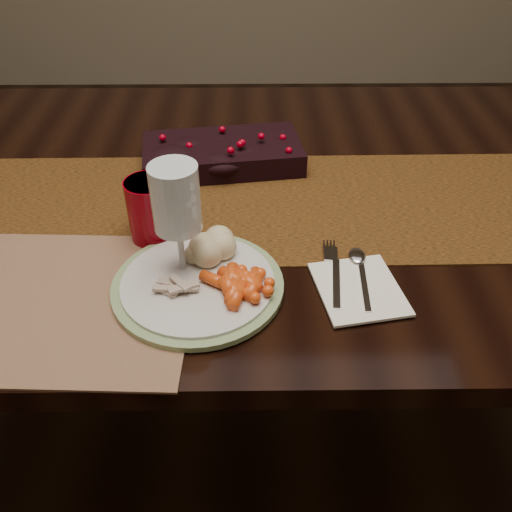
{
  "coord_description": "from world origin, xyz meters",
  "views": [
    {
      "loc": [
        0.02,
        -0.92,
        1.3
      ],
      "look_at": [
        0.03,
        -0.29,
        0.8
      ],
      "focal_mm": 38.0,
      "sensor_mm": 36.0,
      "label": 1
    }
  ],
  "objects_px": {
    "placemat_main": "(45,301)",
    "dinner_plate": "(198,284)",
    "dining_table": "(242,319)",
    "wine_glass": "(179,226)",
    "mashed_potatoes": "(208,241)",
    "napkin": "(359,289)",
    "baby_carrots": "(228,291)",
    "turkey_shreds": "(175,285)",
    "centerpiece": "(222,150)",
    "red_cup": "(151,210)"
  },
  "relations": [
    {
      "from": "dinner_plate",
      "to": "napkin",
      "type": "distance_m",
      "value": 0.24
    },
    {
      "from": "dinner_plate",
      "to": "wine_glass",
      "type": "height_order",
      "value": "wine_glass"
    },
    {
      "from": "mashed_potatoes",
      "to": "dining_table",
      "type": "bearing_deg",
      "value": 79.94
    },
    {
      "from": "dinner_plate",
      "to": "wine_glass",
      "type": "relative_size",
      "value": 1.33
    },
    {
      "from": "centerpiece",
      "to": "napkin",
      "type": "xyz_separation_m",
      "value": [
        0.22,
        -0.39,
        -0.03
      ]
    },
    {
      "from": "dinner_plate",
      "to": "mashed_potatoes",
      "type": "distance_m",
      "value": 0.08
    },
    {
      "from": "wine_glass",
      "to": "centerpiece",
      "type": "bearing_deg",
      "value": 82.28
    },
    {
      "from": "baby_carrots",
      "to": "mashed_potatoes",
      "type": "bearing_deg",
      "value": 108.46
    },
    {
      "from": "dining_table",
      "to": "turkey_shreds",
      "type": "xyz_separation_m",
      "value": [
        -0.09,
        -0.33,
        0.4
      ]
    },
    {
      "from": "red_cup",
      "to": "wine_glass",
      "type": "height_order",
      "value": "wine_glass"
    },
    {
      "from": "baby_carrots",
      "to": "red_cup",
      "type": "distance_m",
      "value": 0.22
    },
    {
      "from": "wine_glass",
      "to": "turkey_shreds",
      "type": "bearing_deg",
      "value": -97.38
    },
    {
      "from": "turkey_shreds",
      "to": "napkin",
      "type": "bearing_deg",
      "value": 2.54
    },
    {
      "from": "centerpiece",
      "to": "wine_glass",
      "type": "distance_m",
      "value": 0.36
    },
    {
      "from": "dining_table",
      "to": "dinner_plate",
      "type": "bearing_deg",
      "value": -100.23
    },
    {
      "from": "mashed_potatoes",
      "to": "napkin",
      "type": "distance_m",
      "value": 0.24
    },
    {
      "from": "placemat_main",
      "to": "red_cup",
      "type": "relative_size",
      "value": 4.16
    },
    {
      "from": "red_cup",
      "to": "mashed_potatoes",
      "type": "bearing_deg",
      "value": -34.63
    },
    {
      "from": "dinner_plate",
      "to": "mashed_potatoes",
      "type": "height_order",
      "value": "mashed_potatoes"
    },
    {
      "from": "centerpiece",
      "to": "napkin",
      "type": "bearing_deg",
      "value": -60.85
    },
    {
      "from": "dining_table",
      "to": "wine_glass",
      "type": "height_order",
      "value": "wine_glass"
    },
    {
      "from": "dining_table",
      "to": "red_cup",
      "type": "relative_size",
      "value": 17.01
    },
    {
      "from": "napkin",
      "to": "wine_glass",
      "type": "bearing_deg",
      "value": 161.38
    },
    {
      "from": "dining_table",
      "to": "mashed_potatoes",
      "type": "xyz_separation_m",
      "value": [
        -0.04,
        -0.24,
        0.42
      ]
    },
    {
      "from": "dining_table",
      "to": "red_cup",
      "type": "xyz_separation_m",
      "value": [
        -0.14,
        -0.18,
        0.43
      ]
    },
    {
      "from": "dining_table",
      "to": "wine_glass",
      "type": "relative_size",
      "value": 9.27
    },
    {
      "from": "baby_carrots",
      "to": "turkey_shreds",
      "type": "xyz_separation_m",
      "value": [
        -0.08,
        0.01,
        -0.0
      ]
    },
    {
      "from": "wine_glass",
      "to": "dining_table",
      "type": "bearing_deg",
      "value": 73.9
    },
    {
      "from": "red_cup",
      "to": "centerpiece",
      "type": "bearing_deg",
      "value": 66.7
    },
    {
      "from": "centerpiece",
      "to": "wine_glass",
      "type": "bearing_deg",
      "value": -97.72
    },
    {
      "from": "placemat_main",
      "to": "dinner_plate",
      "type": "bearing_deg",
      "value": 8.19
    },
    {
      "from": "mashed_potatoes",
      "to": "wine_glass",
      "type": "distance_m",
      "value": 0.08
    },
    {
      "from": "centerpiece",
      "to": "baby_carrots",
      "type": "bearing_deg",
      "value": -86.76
    },
    {
      "from": "mashed_potatoes",
      "to": "red_cup",
      "type": "relative_size",
      "value": 0.8
    },
    {
      "from": "dining_table",
      "to": "mashed_potatoes",
      "type": "height_order",
      "value": "mashed_potatoes"
    },
    {
      "from": "baby_carrots",
      "to": "wine_glass",
      "type": "relative_size",
      "value": 0.52
    },
    {
      "from": "dining_table",
      "to": "wine_glass",
      "type": "xyz_separation_m",
      "value": [
        -0.08,
        -0.28,
        0.47
      ]
    },
    {
      "from": "dining_table",
      "to": "dinner_plate",
      "type": "height_order",
      "value": "dinner_plate"
    },
    {
      "from": "centerpiece",
      "to": "turkey_shreds",
      "type": "xyz_separation_m",
      "value": [
        -0.05,
        -0.4,
        -0.01
      ]
    },
    {
      "from": "napkin",
      "to": "red_cup",
      "type": "distance_m",
      "value": 0.36
    },
    {
      "from": "dinner_plate",
      "to": "wine_glass",
      "type": "xyz_separation_m",
      "value": [
        -0.02,
        0.03,
        0.09
      ]
    },
    {
      "from": "centerpiece",
      "to": "baby_carrots",
      "type": "xyz_separation_m",
      "value": [
        0.02,
        -0.42,
        -0.01
      ]
    },
    {
      "from": "placemat_main",
      "to": "turkey_shreds",
      "type": "height_order",
      "value": "turkey_shreds"
    },
    {
      "from": "turkey_shreds",
      "to": "wine_glass",
      "type": "relative_size",
      "value": 0.35
    },
    {
      "from": "napkin",
      "to": "wine_glass",
      "type": "xyz_separation_m",
      "value": [
        -0.27,
        0.04,
        0.09
      ]
    },
    {
      "from": "wine_glass",
      "to": "baby_carrots",
      "type": "bearing_deg",
      "value": -42.4
    },
    {
      "from": "dining_table",
      "to": "baby_carrots",
      "type": "distance_m",
      "value": 0.53
    },
    {
      "from": "wine_glass",
      "to": "red_cup",
      "type": "bearing_deg",
      "value": 119.94
    },
    {
      "from": "centerpiece",
      "to": "baby_carrots",
      "type": "distance_m",
      "value": 0.42
    },
    {
      "from": "placemat_main",
      "to": "dinner_plate",
      "type": "relative_size",
      "value": 1.7
    }
  ]
}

